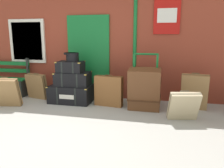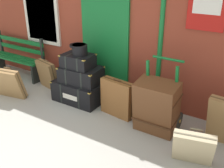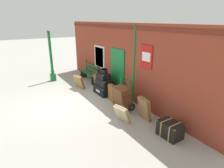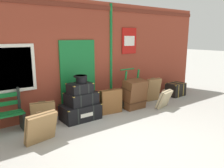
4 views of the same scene
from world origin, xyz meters
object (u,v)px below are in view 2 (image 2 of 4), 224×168
object	(u,v)px
platform_bench	(17,58)
suitcase_brown	(117,98)
suitcase_slate	(9,83)
steamer_trunk_middle	(81,75)
suitcase_charcoal	(47,75)
steamer_trunk_base	(80,91)
suitcase_umber	(193,148)
porters_trolley	(160,112)
steamer_trunk_top	(78,61)
large_brown_trunk	(157,106)
round_hatbox	(79,49)

from	to	relation	value
platform_bench	suitcase_brown	bearing A→B (deg)	-7.09
suitcase_brown	suitcase_slate	world-z (taller)	suitcase_brown
steamer_trunk_middle	suitcase_brown	world-z (taller)	steamer_trunk_middle
suitcase_charcoal	suitcase_brown	bearing A→B (deg)	-5.43
steamer_trunk_base	suitcase_umber	bearing A→B (deg)	-15.42
platform_bench	porters_trolley	size ratio (longest dim) A/B	1.32
steamer_trunk_top	suitcase_brown	size ratio (longest dim) A/B	0.86
large_brown_trunk	suitcase_charcoal	world-z (taller)	large_brown_trunk
suitcase_umber	large_brown_trunk	bearing A→B (deg)	146.57
steamer_trunk_top	large_brown_trunk	bearing A→B (deg)	-5.92
large_brown_trunk	suitcase_slate	xyz separation A→B (m)	(-3.09, -0.51, -0.13)
large_brown_trunk	suitcase_slate	bearing A→B (deg)	-170.58
steamer_trunk_top	round_hatbox	bearing A→B (deg)	3.25
steamer_trunk_top	porters_trolley	distance (m)	1.87
steamer_trunk_base	suitcase_umber	size ratio (longest dim) A/B	1.64
platform_bench	porters_trolley	xyz separation A→B (m)	(3.98, -0.32, -0.17)
steamer_trunk_base	suitcase_umber	xyz separation A→B (m)	(2.57, -0.71, 0.08)
round_hatbox	platform_bench	bearing A→B (deg)	172.41
suitcase_charcoal	suitcase_slate	bearing A→B (deg)	-112.30
steamer_trunk_middle	suitcase_umber	distance (m)	2.64
steamer_trunk_middle	round_hatbox	size ratio (longest dim) A/B	2.39
steamer_trunk_top	suitcase_slate	size ratio (longest dim) A/B	0.90
steamer_trunk_base	suitcase_slate	distance (m)	1.49
steamer_trunk_middle	suitcase_umber	xyz separation A→B (m)	(2.52, -0.72, -0.29)
round_hatbox	suitcase_brown	size ratio (longest dim) A/B	0.48
porters_trolley	suitcase_charcoal	xyz separation A→B (m)	(-2.77, 0.11, 0.05)
round_hatbox	large_brown_trunk	size ratio (longest dim) A/B	0.38
platform_bench	round_hatbox	size ratio (longest dim) A/B	4.52
steamer_trunk_base	suitcase_slate	xyz separation A→B (m)	(-1.31, -0.70, 0.12)
platform_bench	suitcase_brown	size ratio (longest dim) A/B	2.18
porters_trolley	large_brown_trunk	xyz separation A→B (m)	(-0.00, -0.17, 0.19)
steamer_trunk_middle	round_hatbox	world-z (taller)	round_hatbox
suitcase_charcoal	suitcase_slate	distance (m)	0.86
steamer_trunk_base	round_hatbox	world-z (taller)	round_hatbox
large_brown_trunk	suitcase_umber	distance (m)	0.96
steamer_trunk_base	steamer_trunk_top	bearing A→B (deg)	-35.97
porters_trolley	large_brown_trunk	distance (m)	0.25
large_brown_trunk	suitcase_charcoal	bearing A→B (deg)	174.24
steamer_trunk_top	porters_trolley	bearing A→B (deg)	-0.43
steamer_trunk_top	suitcase_slate	world-z (taller)	steamer_trunk_top
steamer_trunk_top	porters_trolley	size ratio (longest dim) A/B	0.52
steamer_trunk_middle	suitcase_brown	bearing A→B (deg)	-6.69
round_hatbox	porters_trolley	xyz separation A→B (m)	(1.73, -0.02, -0.84)
large_brown_trunk	suitcase_brown	size ratio (longest dim) A/B	1.26
steamer_trunk_middle	steamer_trunk_top	world-z (taller)	steamer_trunk_top
suitcase_brown	suitcase_charcoal	bearing A→B (deg)	174.57
suitcase_charcoal	steamer_trunk_base	bearing A→B (deg)	-5.22
steamer_trunk_middle	suitcase_brown	distance (m)	0.95
steamer_trunk_base	porters_trolley	xyz separation A→B (m)	(1.78, -0.02, 0.06)
suitcase_charcoal	large_brown_trunk	bearing A→B (deg)	-5.76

